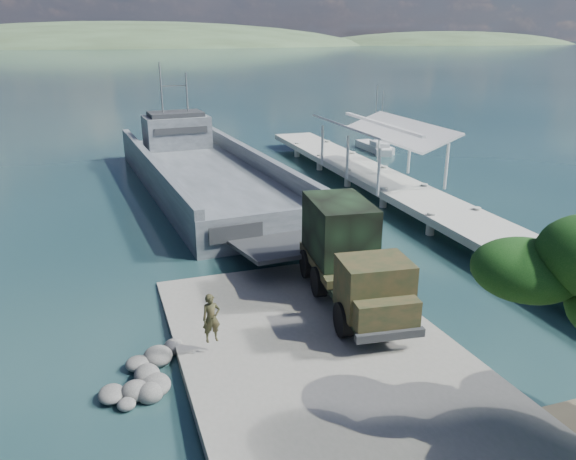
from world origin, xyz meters
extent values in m
plane|color=#18383B|center=(0.00, 0.00, 0.00)|extent=(1400.00, 1400.00, 0.00)
cube|color=slate|center=(0.00, -1.00, 0.25)|extent=(10.00, 18.00, 0.50)
cube|color=#A1A198|center=(13.00, 18.00, 1.00)|extent=(4.00, 44.00, 0.50)
cube|color=#42494E|center=(0.55, 24.85, 0.42)|extent=(10.58, 28.85, 2.36)
cube|color=#42494E|center=(-3.40, 24.55, 2.17)|extent=(2.68, 28.26, 1.23)
cube|color=#42494E|center=(4.50, 25.15, 2.17)|extent=(2.68, 28.26, 1.23)
cube|color=#42494E|center=(1.60, 10.84, 0.94)|extent=(8.49, 1.01, 2.45)
cube|color=#42494E|center=(-0.16, 34.26, 3.02)|extent=(5.93, 4.19, 2.83)
cube|color=#2A2C2F|center=(-0.16, 34.26, 4.62)|extent=(4.93, 3.36, 0.38)
cylinder|color=gray|center=(-1.29, 34.17, 6.79)|extent=(0.15, 0.15, 4.72)
cylinder|color=gray|center=(0.97, 34.34, 6.32)|extent=(0.15, 0.15, 3.77)
cylinder|color=black|center=(1.22, -0.09, 1.17)|extent=(0.61, 1.39, 1.35)
cylinder|color=black|center=(3.59, -0.35, 1.17)|extent=(0.61, 1.39, 1.35)
cylinder|color=black|center=(1.60, 3.42, 1.17)|extent=(0.61, 1.39, 1.35)
cylinder|color=black|center=(3.97, 3.16, 1.17)|extent=(0.61, 1.39, 1.35)
cylinder|color=black|center=(1.82, 5.48, 1.17)|extent=(0.61, 1.39, 1.35)
cylinder|color=black|center=(4.19, 5.22, 1.17)|extent=(0.61, 1.39, 1.35)
cube|color=black|center=(2.72, 2.67, 1.33)|extent=(3.12, 8.09, 0.26)
cube|color=#212E19|center=(2.42, -0.12, 2.42)|extent=(2.80, 2.34, 2.08)
cube|color=#212E19|center=(2.28, -1.36, 1.90)|extent=(2.47, 1.18, 1.04)
cube|color=#212E19|center=(2.87, 4.11, 1.69)|extent=(3.09, 5.02, 0.36)
cube|color=black|center=(2.90, 4.32, 3.20)|extent=(2.90, 4.19, 2.59)
cube|color=#2A2C2F|center=(2.23, -1.87, 1.28)|extent=(2.61, 0.54, 0.31)
imported|color=#212E19|center=(-3.75, 0.45, 1.42)|extent=(0.70, 0.49, 1.83)
cube|color=silver|center=(20.02, 34.34, 0.25)|extent=(1.76, 5.60, 0.91)
cube|color=silver|center=(20.04, 33.33, 0.86)|extent=(1.46, 1.65, 0.61)
cylinder|color=gray|center=(20.02, 34.34, 3.54)|extent=(0.10, 0.10, 6.06)
cube|color=silver|center=(20.29, 33.56, 0.24)|extent=(3.06, 5.42, 0.85)
cube|color=silver|center=(20.00, 32.66, 0.81)|extent=(1.73, 1.85, 0.57)
cylinder|color=gray|center=(20.29, 33.56, 3.31)|extent=(0.09, 0.09, 5.68)
ellipsoid|color=black|center=(3.44, -6.52, 5.57)|extent=(2.78, 2.78, 1.59)
camera|label=1|loc=(-6.87, -17.43, 11.45)|focal=35.00mm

